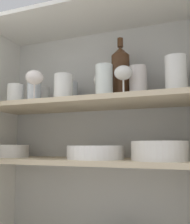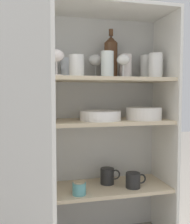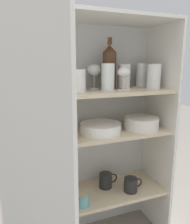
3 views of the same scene
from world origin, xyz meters
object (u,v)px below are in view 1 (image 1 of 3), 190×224
(serving_bowl_small, at_px, (12,150))
(mixing_bowl_large, at_px, (160,150))
(plate_stack_white, at_px, (96,152))
(wine_bottle, at_px, (121,74))

(serving_bowl_small, bearing_deg, mixing_bowl_large, -3.01)
(plate_stack_white, bearing_deg, wine_bottle, 43.66)
(wine_bottle, distance_m, mixing_bowl_large, 0.38)
(mixing_bowl_large, bearing_deg, plate_stack_white, 175.95)
(mixing_bowl_large, distance_m, serving_bowl_small, 0.68)
(wine_bottle, relative_size, mixing_bowl_large, 1.41)
(plate_stack_white, relative_size, serving_bowl_small, 1.48)
(wine_bottle, bearing_deg, mixing_bowl_large, -30.68)
(mixing_bowl_large, xyz_separation_m, serving_bowl_small, (-0.68, 0.04, -0.01))
(mixing_bowl_large, height_order, serving_bowl_small, mixing_bowl_large)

